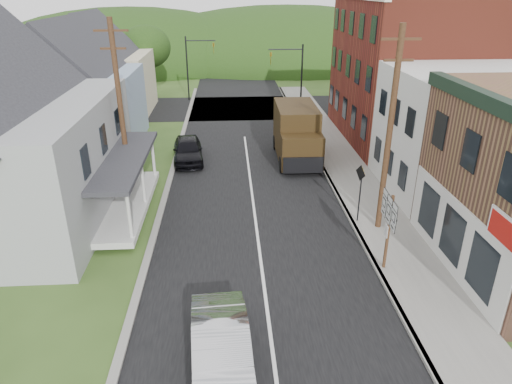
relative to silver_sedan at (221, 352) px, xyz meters
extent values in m
plane|color=#2D4719|center=(1.54, 4.68, -0.78)|extent=(120.00, 120.00, 0.00)
cube|color=black|center=(1.54, 14.68, -0.78)|extent=(9.00, 90.00, 0.02)
cube|color=black|center=(1.54, 31.68, -0.78)|extent=(60.00, 9.00, 0.02)
cube|color=slate|center=(7.44, 12.68, -0.70)|extent=(2.80, 55.00, 0.15)
cube|color=slate|center=(6.09, 12.68, -0.70)|extent=(0.20, 55.00, 0.15)
cube|color=slate|center=(-3.11, 12.68, -0.72)|extent=(0.30, 55.00, 0.12)
cube|color=silver|center=(12.84, 12.18, 2.47)|extent=(8.00, 7.00, 6.50)
cube|color=maroon|center=(12.84, 21.68, 4.22)|extent=(8.00, 12.00, 10.00)
cube|color=#8A9BBC|center=(-9.46, 21.68, 1.72)|extent=(7.00, 8.00, 5.00)
cube|color=beige|center=(-9.96, 30.68, 1.72)|extent=(7.00, 8.00, 5.00)
cylinder|color=#472D19|center=(7.14, 8.18, 3.72)|extent=(0.26, 0.26, 9.00)
cube|color=#472D19|center=(7.14, 8.18, 7.62)|extent=(1.60, 0.10, 0.10)
cube|color=#472D19|center=(7.14, 8.18, 6.82)|extent=(1.20, 0.10, 0.10)
cylinder|color=#472D19|center=(-4.96, 12.68, 3.72)|extent=(0.26, 0.26, 9.00)
cube|color=#472D19|center=(-4.96, 12.68, 7.62)|extent=(1.60, 0.10, 0.10)
cube|color=#472D19|center=(-4.96, 12.68, 6.82)|extent=(1.20, 0.10, 0.10)
cylinder|color=black|center=(6.54, 28.18, 2.22)|extent=(0.14, 0.14, 6.00)
cylinder|color=black|center=(5.14, 28.18, 4.82)|extent=(2.80, 0.10, 0.10)
imported|color=olive|center=(3.94, 28.18, 4.12)|extent=(0.16, 0.20, 1.00)
cylinder|color=black|center=(-3.46, 35.18, 2.22)|extent=(0.14, 0.14, 6.00)
cylinder|color=black|center=(-2.06, 35.18, 4.82)|extent=(2.80, 0.10, 0.10)
imported|color=olive|center=(-0.86, 35.18, 4.12)|extent=(0.16, 0.20, 1.00)
cylinder|color=#382616|center=(-7.46, 36.68, 1.18)|extent=(0.36, 0.36, 3.92)
ellipsoid|color=#1B350F|center=(-7.46, 36.68, 4.12)|extent=(4.80, 4.80, 4.08)
ellipsoid|color=#1B350F|center=(1.54, 59.68, -0.78)|extent=(90.00, 30.00, 16.00)
imported|color=silver|center=(0.00, 0.00, 0.00)|extent=(1.97, 4.83, 1.56)
imported|color=black|center=(-2.26, 17.74, -0.02)|extent=(2.21, 4.62, 1.52)
cube|color=black|center=(4.68, 18.21, 1.09)|extent=(2.51, 4.74, 3.10)
cube|color=black|center=(4.65, 15.43, 0.56)|extent=(2.48, 1.74, 2.03)
cube|color=black|center=(4.65, 15.64, 1.42)|extent=(2.26, 1.31, 0.05)
cube|color=black|center=(4.64, 14.52, 0.02)|extent=(2.36, 0.19, 0.96)
cylinder|color=black|center=(3.52, 15.55, -0.30)|extent=(0.31, 0.97, 0.96)
cylinder|color=black|center=(5.77, 15.52, -0.30)|extent=(0.31, 0.97, 0.96)
cylinder|color=black|center=(3.57, 19.83, -0.30)|extent=(0.31, 0.97, 0.96)
cylinder|color=black|center=(5.82, 19.80, -0.30)|extent=(0.31, 0.97, 0.96)
cube|color=#472D19|center=(6.34, 4.87, 0.93)|extent=(0.10, 0.10, 3.11)
cube|color=black|center=(6.29, 4.87, 1.91)|extent=(0.12, 1.78, 0.07)
cube|color=silver|center=(6.22, 4.25, 2.31)|extent=(0.04, 0.49, 0.20)
cube|color=silver|center=(6.22, 4.25, 1.91)|extent=(0.04, 0.53, 0.49)
cube|color=silver|center=(6.22, 4.25, 1.51)|extent=(0.04, 0.49, 0.25)
cube|color=silver|center=(6.25, 4.87, 2.31)|extent=(0.04, 0.49, 0.20)
cube|color=silver|center=(6.25, 4.87, 1.91)|extent=(0.04, 0.53, 0.49)
cube|color=silver|center=(6.25, 4.87, 1.51)|extent=(0.04, 0.49, 0.25)
cube|color=silver|center=(6.28, 5.49, 2.31)|extent=(0.04, 0.49, 0.20)
cube|color=silver|center=(6.28, 5.49, 1.91)|extent=(0.04, 0.53, 0.49)
cube|color=silver|center=(6.28, 5.49, 1.51)|extent=(0.04, 0.49, 0.25)
cube|color=silver|center=(6.25, 4.87, 1.02)|extent=(0.04, 0.40, 0.49)
cylinder|color=black|center=(6.34, 8.80, 0.69)|extent=(0.08, 0.08, 2.64)
cube|color=black|center=(6.27, 8.80, 1.79)|extent=(0.24, 0.75, 0.78)
cube|color=#FBB00D|center=(6.29, 8.80, 1.79)|extent=(0.22, 0.68, 0.70)
camera|label=1|loc=(0.37, -9.98, 9.49)|focal=32.00mm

